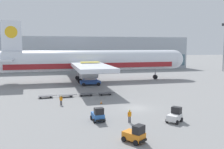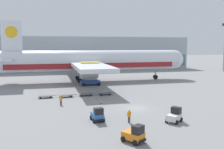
% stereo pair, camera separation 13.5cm
% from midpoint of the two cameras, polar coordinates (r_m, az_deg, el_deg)
% --- Properties ---
extents(ground_plane, '(400.00, 400.00, 0.00)m').
position_cam_midpoint_polar(ground_plane, '(42.34, 5.62, -7.66)').
color(ground_plane, gray).
extents(terminal_building, '(90.00, 18.20, 14.00)m').
position_cam_midpoint_polar(terminal_building, '(112.26, -6.09, 4.89)').
color(terminal_building, '#9EA8B2').
rests_on(terminal_building, ground_plane).
extents(light_mast, '(2.80, 0.50, 19.06)m').
position_cam_midpoint_polar(light_mast, '(109.76, 24.25, 6.55)').
color(light_mast, '#9EA0A5').
rests_on(light_mast, ground_plane).
extents(airplane_main, '(58.04, 48.03, 17.00)m').
position_cam_midpoint_polar(airplane_main, '(72.69, -5.13, 3.02)').
color(airplane_main, silver).
rests_on(airplane_main, ground_plane).
extents(scissor_lift_loader, '(5.21, 3.38, 6.15)m').
position_cam_midpoint_polar(scissor_lift_loader, '(65.83, -5.09, -0.46)').
color(scissor_lift_loader, '#284C99').
rests_on(scissor_lift_loader, ground_plane).
extents(baggage_tug_foreground, '(2.60, 2.81, 2.00)m').
position_cam_midpoint_polar(baggage_tug_foreground, '(27.87, 5.15, -13.49)').
color(baggage_tug_foreground, orange).
rests_on(baggage_tug_foreground, ground_plane).
extents(baggage_tug_mid, '(2.79, 2.66, 2.00)m').
position_cam_midpoint_polar(baggage_tug_mid, '(35.72, 14.10, -9.10)').
color(baggage_tug_mid, silver).
rests_on(baggage_tug_mid, ground_plane).
extents(baggage_tug_far, '(1.81, 2.56, 2.00)m').
position_cam_midpoint_polar(baggage_tug_far, '(35.03, -3.33, -9.22)').
color(baggage_tug_far, '#2D66B7').
rests_on(baggage_tug_far, ground_plane).
extents(baggage_dolly_lead, '(3.74, 1.68, 0.48)m').
position_cam_midpoint_polar(baggage_dolly_lead, '(51.79, -15.00, -4.76)').
color(baggage_dolly_lead, '#56565B').
rests_on(baggage_dolly_lead, ground_plane).
extents(baggage_dolly_second, '(3.74, 1.68, 0.48)m').
position_cam_midpoint_polar(baggage_dolly_second, '(51.65, -10.54, -4.68)').
color(baggage_dolly_second, '#56565B').
rests_on(baggage_dolly_second, ground_plane).
extents(baggage_dolly_third, '(3.74, 1.68, 0.48)m').
position_cam_midpoint_polar(baggage_dolly_third, '(52.35, -6.05, -4.45)').
color(baggage_dolly_third, '#56565B').
rests_on(baggage_dolly_third, ground_plane).
extents(baggage_dolly_trail, '(3.74, 1.68, 0.48)m').
position_cam_midpoint_polar(baggage_dolly_trail, '(52.92, -1.67, -4.29)').
color(baggage_dolly_trail, '#56565B').
rests_on(baggage_dolly_trail, ground_plane).
extents(ground_crew_near, '(0.52, 0.36, 1.70)m').
position_cam_midpoint_polar(ground_crew_near, '(44.93, -11.65, -5.63)').
color(ground_crew_near, black).
rests_on(ground_crew_near, ground_plane).
extents(ground_crew_far, '(0.57, 0.27, 1.80)m').
position_cam_midpoint_polar(ground_crew_far, '(34.33, 3.92, -9.24)').
color(ground_crew_far, black).
rests_on(ground_crew_far, ground_plane).
extents(traffic_cone_near, '(0.40, 0.40, 0.61)m').
position_cam_midpoint_polar(traffic_cone_near, '(45.14, -2.56, -6.34)').
color(traffic_cone_near, black).
rests_on(traffic_cone_near, ground_plane).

